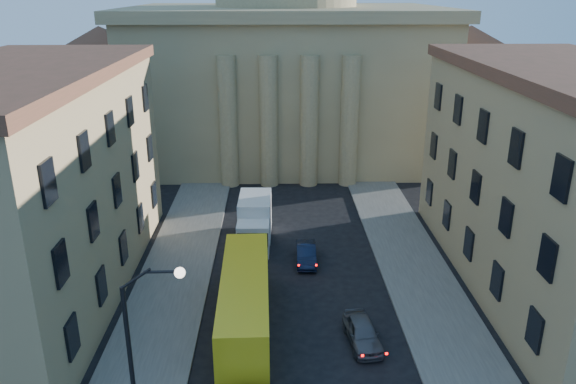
# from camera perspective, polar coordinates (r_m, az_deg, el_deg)

# --- Properties ---
(sidewalk_left) EXTENTS (5.00, 60.00, 0.15)m
(sidewalk_left) POSITION_cam_1_polar(r_m,az_deg,el_deg) (35.82, -12.85, -12.49)
(sidewalk_left) COLOR #54524D
(sidewalk_left) RESTS_ON ground
(sidewalk_right) EXTENTS (5.00, 60.00, 0.15)m
(sidewalk_right) POSITION_cam_1_polar(r_m,az_deg,el_deg) (36.51, 14.96, -12.01)
(sidewalk_right) COLOR #54524D
(sidewalk_right) RESTS_ON ground
(church) EXTENTS (68.02, 28.76, 36.60)m
(church) POSITION_cam_1_polar(r_m,az_deg,el_deg) (67.41, -0.20, 13.99)
(church) COLOR #8E7D57
(church) RESTS_ON ground
(building_left) EXTENTS (11.60, 26.60, 14.70)m
(building_left) POSITION_cam_1_polar(r_m,az_deg,el_deg) (38.75, -25.00, 0.67)
(building_left) COLOR #9A825A
(building_left) RESTS_ON ground
(building_right) EXTENTS (11.60, 26.60, 14.70)m
(building_right) POSITION_cam_1_polar(r_m,az_deg,el_deg) (40.02, 26.12, 1.08)
(building_right) COLOR #9A825A
(building_right) RESTS_ON ground
(street_lamp) EXTENTS (2.62, 0.44, 8.83)m
(street_lamp) POSITION_cam_1_polar(r_m,az_deg,el_deg) (24.54, -14.63, -14.82)
(street_lamp) COLOR black
(street_lamp) RESTS_ON ground
(car_right_far) EXTENTS (2.09, 4.29, 1.41)m
(car_right_far) POSITION_cam_1_polar(r_m,az_deg,el_deg) (32.97, 7.57, -13.95)
(car_right_far) COLOR #4E4E53
(car_right_far) RESTS_ON ground
(car_right_distant) EXTENTS (1.46, 4.04, 1.32)m
(car_right_distant) POSITION_cam_1_polar(r_m,az_deg,el_deg) (41.40, 1.85, -6.30)
(car_right_distant) COLOR black
(car_right_distant) RESTS_ON ground
(city_bus) EXTENTS (3.01, 12.04, 3.38)m
(city_bus) POSITION_cam_1_polar(r_m,az_deg,el_deg) (33.54, -4.39, -10.92)
(city_bus) COLOR gold
(city_bus) RESTS_ON ground
(box_truck) EXTENTS (2.60, 6.33, 3.45)m
(box_truck) POSITION_cam_1_polar(r_m,az_deg,el_deg) (44.33, -3.41, -3.09)
(box_truck) COLOR silver
(box_truck) RESTS_ON ground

